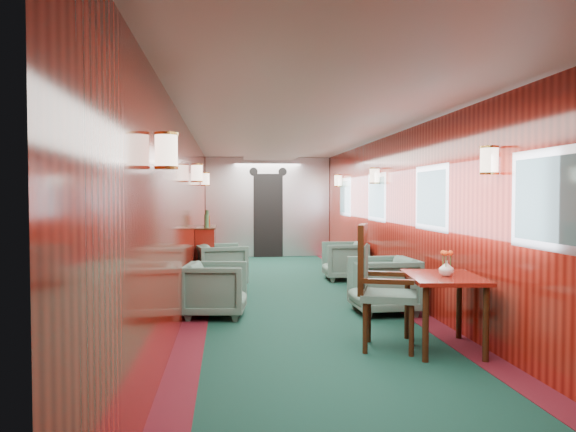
{
  "coord_description": "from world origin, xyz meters",
  "views": [
    {
      "loc": [
        -0.97,
        -7.58,
        1.48
      ],
      "look_at": [
        0.0,
        1.39,
        1.15
      ],
      "focal_mm": 35.0,
      "sensor_mm": 36.0,
      "label": 1
    }
  ],
  "objects_px": {
    "armchair_right_near": "(383,285)",
    "armchair_right_far": "(345,261)",
    "side_chair": "(377,281)",
    "credenza": "(206,254)",
    "armchair_left_far": "(221,265)",
    "dining_table": "(444,287)",
    "armchair_left_near": "(216,289)"
  },
  "relations": [
    {
      "from": "dining_table",
      "to": "side_chair",
      "type": "relative_size",
      "value": 0.85
    },
    {
      "from": "credenza",
      "to": "armchair_right_near",
      "type": "bearing_deg",
      "value": -50.94
    },
    {
      "from": "dining_table",
      "to": "side_chair",
      "type": "height_order",
      "value": "side_chair"
    },
    {
      "from": "armchair_left_near",
      "to": "armchair_left_far",
      "type": "xyz_separation_m",
      "value": [
        0.04,
        2.25,
        0.02
      ]
    },
    {
      "from": "armchair_left_far",
      "to": "armchair_right_far",
      "type": "height_order",
      "value": "armchair_left_far"
    },
    {
      "from": "credenza",
      "to": "armchair_left_far",
      "type": "height_order",
      "value": "credenza"
    },
    {
      "from": "dining_table",
      "to": "armchair_right_near",
      "type": "bearing_deg",
      "value": 101.14
    },
    {
      "from": "credenza",
      "to": "armchair_right_near",
      "type": "distance_m",
      "value": 3.67
    },
    {
      "from": "armchair_right_near",
      "to": "dining_table",
      "type": "bearing_deg",
      "value": 2.09
    },
    {
      "from": "armchair_left_near",
      "to": "armchair_left_far",
      "type": "height_order",
      "value": "armchair_left_far"
    },
    {
      "from": "side_chair",
      "to": "credenza",
      "type": "height_order",
      "value": "credenza"
    },
    {
      "from": "side_chair",
      "to": "credenza",
      "type": "distance_m",
      "value": 4.76
    },
    {
      "from": "armchair_left_far",
      "to": "armchair_right_near",
      "type": "bearing_deg",
      "value": -150.49
    },
    {
      "from": "side_chair",
      "to": "armchair_right_far",
      "type": "bearing_deg",
      "value": 100.86
    },
    {
      "from": "armchair_right_near",
      "to": "armchair_right_far",
      "type": "height_order",
      "value": "armchair_right_near"
    },
    {
      "from": "dining_table",
      "to": "credenza",
      "type": "distance_m",
      "value": 5.13
    },
    {
      "from": "armchair_left_far",
      "to": "armchair_right_near",
      "type": "height_order",
      "value": "armchair_right_near"
    },
    {
      "from": "dining_table",
      "to": "armchair_left_far",
      "type": "xyz_separation_m",
      "value": [
        -2.17,
        3.96,
        -0.25
      ]
    },
    {
      "from": "side_chair",
      "to": "armchair_right_far",
      "type": "xyz_separation_m",
      "value": [
        0.6,
        4.36,
        -0.32
      ]
    },
    {
      "from": "armchair_right_far",
      "to": "armchair_right_near",
      "type": "bearing_deg",
      "value": -1.27
    },
    {
      "from": "armchair_right_far",
      "to": "dining_table",
      "type": "bearing_deg",
      "value": 1.06
    },
    {
      "from": "armchair_left_far",
      "to": "armchair_right_near",
      "type": "relative_size",
      "value": 0.99
    },
    {
      "from": "dining_table",
      "to": "armchair_right_far",
      "type": "bearing_deg",
      "value": 97.23
    },
    {
      "from": "armchair_left_far",
      "to": "armchair_right_far",
      "type": "bearing_deg",
      "value": -88.65
    },
    {
      "from": "credenza",
      "to": "armchair_right_far",
      "type": "relative_size",
      "value": 1.67
    },
    {
      "from": "side_chair",
      "to": "armchair_left_near",
      "type": "distance_m",
      "value": 2.27
    },
    {
      "from": "side_chair",
      "to": "credenza",
      "type": "relative_size",
      "value": 0.98
    },
    {
      "from": "side_chair",
      "to": "armchair_left_near",
      "type": "xyz_separation_m",
      "value": [
        -1.58,
        1.59,
        -0.32
      ]
    },
    {
      "from": "side_chair",
      "to": "armchair_left_near",
      "type": "bearing_deg",
      "value": 153.46
    },
    {
      "from": "armchair_left_near",
      "to": "armchair_right_near",
      "type": "xyz_separation_m",
      "value": [
        2.08,
        -0.04,
        0.02
      ]
    },
    {
      "from": "dining_table",
      "to": "armchair_right_far",
      "type": "relative_size",
      "value": 1.4
    },
    {
      "from": "armchair_left_far",
      "to": "armchair_right_near",
      "type": "xyz_separation_m",
      "value": [
        2.05,
        -2.29,
        0.0
      ]
    }
  ]
}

